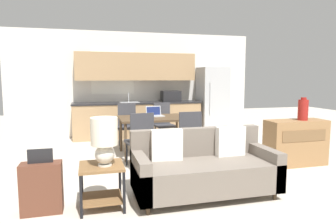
{
  "coord_description": "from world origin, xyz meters",
  "views": [
    {
      "loc": [
        -1.22,
        -3.29,
        1.52
      ],
      "look_at": [
        0.06,
        1.5,
        0.95
      ],
      "focal_mm": 32.0,
      "sensor_mm": 36.0,
      "label": 1
    }
  ],
  "objects_px": {
    "refrigerator": "(212,101)",
    "credenza": "(296,142)",
    "dining_table": "(154,120)",
    "laptop": "(155,114)",
    "couch": "(203,168)",
    "side_table": "(102,179)",
    "suitcase": "(42,187)",
    "dining_chair_far_right": "(164,122)",
    "table_lamp": "(104,138)",
    "dining_chair_far_left": "(127,123)",
    "dining_chair_near_left": "(140,138)",
    "vase": "(303,110)",
    "dining_chair_near_right": "(188,136)"
  },
  "relations": [
    {
      "from": "refrigerator",
      "to": "credenza",
      "type": "relative_size",
      "value": 1.7
    },
    {
      "from": "dining_table",
      "to": "laptop",
      "type": "height_order",
      "value": "laptop"
    },
    {
      "from": "dining_table",
      "to": "couch",
      "type": "distance_m",
      "value": 2.22
    },
    {
      "from": "side_table",
      "to": "suitcase",
      "type": "distance_m",
      "value": 0.66
    },
    {
      "from": "suitcase",
      "to": "dining_chair_far_right",
      "type": "bearing_deg",
      "value": 54.55
    },
    {
      "from": "dining_chair_far_right",
      "to": "laptop",
      "type": "distance_m",
      "value": 0.82
    },
    {
      "from": "table_lamp",
      "to": "credenza",
      "type": "height_order",
      "value": "table_lamp"
    },
    {
      "from": "dining_chair_far_left",
      "to": "credenza",
      "type": "bearing_deg",
      "value": -35.08
    },
    {
      "from": "dining_table",
      "to": "dining_chair_far_right",
      "type": "bearing_deg",
      "value": 63.6
    },
    {
      "from": "side_table",
      "to": "credenza",
      "type": "relative_size",
      "value": 0.49
    },
    {
      "from": "dining_chair_near_left",
      "to": "suitcase",
      "type": "relative_size",
      "value": 1.29
    },
    {
      "from": "dining_table",
      "to": "table_lamp",
      "type": "height_order",
      "value": "table_lamp"
    },
    {
      "from": "side_table",
      "to": "suitcase",
      "type": "xyz_separation_m",
      "value": [
        -0.66,
        0.03,
        -0.05
      ]
    },
    {
      "from": "vase",
      "to": "dining_chair_far_left",
      "type": "distance_m",
      "value": 3.55
    },
    {
      "from": "dining_table",
      "to": "dining_chair_far_right",
      "type": "height_order",
      "value": "dining_chair_far_right"
    },
    {
      "from": "dining_table",
      "to": "dining_chair_near_right",
      "type": "relative_size",
      "value": 1.4
    },
    {
      "from": "vase",
      "to": "suitcase",
      "type": "distance_m",
      "value": 4.25
    },
    {
      "from": "dining_table",
      "to": "dining_chair_near_left",
      "type": "relative_size",
      "value": 1.4
    },
    {
      "from": "dining_chair_far_right",
      "to": "suitcase",
      "type": "relative_size",
      "value": 1.29
    },
    {
      "from": "dining_table",
      "to": "dining_chair_near_right",
      "type": "distance_m",
      "value": 0.98
    },
    {
      "from": "refrigerator",
      "to": "side_table",
      "type": "height_order",
      "value": "refrigerator"
    },
    {
      "from": "refrigerator",
      "to": "dining_chair_far_right",
      "type": "xyz_separation_m",
      "value": [
        -1.6,
        -0.96,
        -0.38
      ]
    },
    {
      "from": "refrigerator",
      "to": "suitcase",
      "type": "relative_size",
      "value": 2.44
    },
    {
      "from": "side_table",
      "to": "dining_chair_near_right",
      "type": "distance_m",
      "value": 2.07
    },
    {
      "from": "dining_chair_far_right",
      "to": "laptop",
      "type": "bearing_deg",
      "value": -125.38
    },
    {
      "from": "couch",
      "to": "side_table",
      "type": "bearing_deg",
      "value": -176.72
    },
    {
      "from": "table_lamp",
      "to": "suitcase",
      "type": "relative_size",
      "value": 0.76
    },
    {
      "from": "table_lamp",
      "to": "laptop",
      "type": "relative_size",
      "value": 1.57
    },
    {
      "from": "table_lamp",
      "to": "dining_table",
      "type": "bearing_deg",
      "value": 65.03
    },
    {
      "from": "credenza",
      "to": "side_table",
      "type": "bearing_deg",
      "value": -164.73
    },
    {
      "from": "dining_chair_far_left",
      "to": "dining_chair_near_left",
      "type": "bearing_deg",
      "value": -85.87
    },
    {
      "from": "suitcase",
      "to": "dining_chair_near_right",
      "type": "bearing_deg",
      "value": 31.77
    },
    {
      "from": "dining_chair_near_left",
      "to": "suitcase",
      "type": "xyz_separation_m",
      "value": [
        -1.35,
        -1.37,
        -0.22
      ]
    },
    {
      "from": "credenza",
      "to": "dining_chair_near_right",
      "type": "bearing_deg",
      "value": 165.42
    },
    {
      "from": "dining_table",
      "to": "refrigerator",
      "type": "bearing_deg",
      "value": 41.72
    },
    {
      "from": "vase",
      "to": "dining_chair_far_left",
      "type": "bearing_deg",
      "value": 141.61
    },
    {
      "from": "side_table",
      "to": "credenza",
      "type": "distance_m",
      "value": 3.47
    },
    {
      "from": "vase",
      "to": "dining_table",
      "type": "bearing_deg",
      "value": 149.64
    },
    {
      "from": "side_table",
      "to": "dining_chair_far_right",
      "type": "height_order",
      "value": "dining_chair_far_right"
    },
    {
      "from": "table_lamp",
      "to": "dining_chair_near_right",
      "type": "xyz_separation_m",
      "value": [
        1.49,
        1.42,
        -0.32
      ]
    },
    {
      "from": "table_lamp",
      "to": "refrigerator",
      "type": "bearing_deg",
      "value": 52.97
    },
    {
      "from": "couch",
      "to": "dining_chair_near_right",
      "type": "bearing_deg",
      "value": 79.53
    },
    {
      "from": "credenza",
      "to": "laptop",
      "type": "bearing_deg",
      "value": 145.59
    },
    {
      "from": "couch",
      "to": "dining_table",
      "type": "bearing_deg",
      "value": 94.79
    },
    {
      "from": "dining_chair_far_right",
      "to": "side_table",
      "type": "bearing_deg",
      "value": -123.69
    },
    {
      "from": "refrigerator",
      "to": "couch",
      "type": "height_order",
      "value": "refrigerator"
    },
    {
      "from": "dining_chair_near_left",
      "to": "dining_chair_near_right",
      "type": "distance_m",
      "value": 0.84
    },
    {
      "from": "side_table",
      "to": "dining_chair_near_right",
      "type": "xyz_separation_m",
      "value": [
        1.53,
        1.39,
        0.17
      ]
    },
    {
      "from": "side_table",
      "to": "laptop",
      "type": "bearing_deg",
      "value": 64.29
    },
    {
      "from": "couch",
      "to": "dining_chair_near_right",
      "type": "height_order",
      "value": "dining_chair_near_right"
    }
  ]
}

